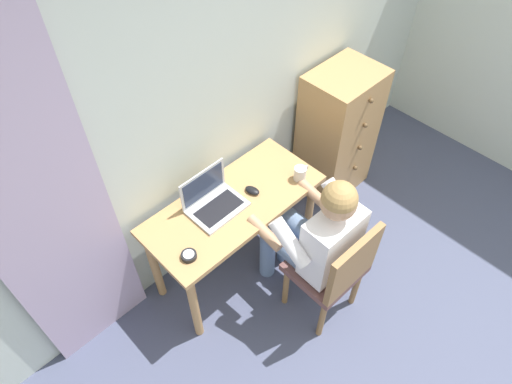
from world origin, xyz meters
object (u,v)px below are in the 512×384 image
person_seated (315,234)px  desk_clock (189,256)px  chair (335,270)px  computer_mouse (252,190)px  laptop (213,200)px  desk (234,214)px  coffee_mug (300,173)px  dresser (337,134)px

person_seated → desk_clock: 0.76m
desk_clock → chair: bearing=-40.6°
chair → computer_mouse: bearing=95.1°
laptop → desk_clock: 0.40m
person_seated → desk_clock: bearing=150.2°
chair → desk: bearing=106.5°
chair → coffee_mug: 0.65m
dresser → computer_mouse: dresser is taller
dresser → person_seated: bearing=-148.9°
person_seated → coffee_mug: person_seated is taller
person_seated → dresser: bearing=31.1°
desk_clock → coffee_mug: bearing=-1.8°
chair → dresser: bearing=38.5°
chair → computer_mouse: chair is taller
chair → laptop: laptop is taller
person_seated → computer_mouse: 0.49m
dresser → person_seated: person_seated is taller
desk_clock → desk: bearing=15.3°
person_seated → computer_mouse: (-0.06, 0.48, 0.06)m
person_seated → computer_mouse: size_ratio=12.06×
desk → chair: bearing=-73.5°
chair → computer_mouse: 0.71m
desk → person_seated: bearing=-67.5°
computer_mouse → coffee_mug: (0.31, -0.13, 0.03)m
dresser → desk_clock: size_ratio=12.14×
chair → computer_mouse: (-0.06, 0.66, 0.24)m
desk → person_seated: person_seated is taller
desk → person_seated: (0.21, -0.50, 0.08)m
desk → desk_clock: bearing=-164.7°
person_seated → coffee_mug: (0.24, 0.35, 0.09)m
desk → computer_mouse: bearing=-8.4°
desk → dresser: size_ratio=1.08×
desk → chair: size_ratio=1.32×
computer_mouse → coffee_mug: 0.33m
person_seated → laptop: size_ratio=3.51×
coffee_mug → computer_mouse: bearing=156.9°
person_seated → desk: bearing=112.5°
dresser → chair: dresser is taller
computer_mouse → coffee_mug: size_ratio=0.83×
laptop → dresser: bearing=-0.1°
dresser → person_seated: 1.10m
laptop → coffee_mug: size_ratio=2.86×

